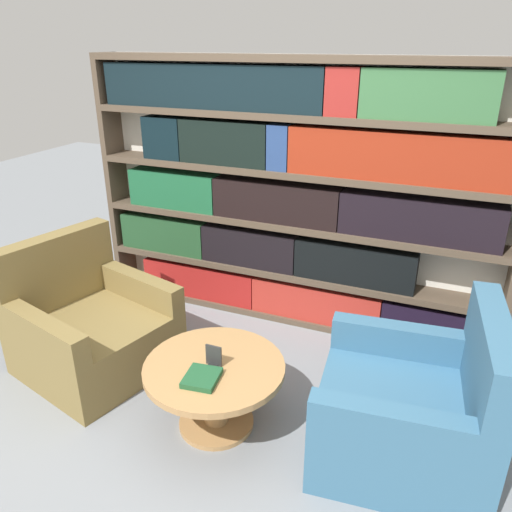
# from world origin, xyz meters

# --- Properties ---
(ground_plane) EXTENTS (14.00, 14.00, 0.00)m
(ground_plane) POSITION_xyz_m (0.00, 0.00, 0.00)
(ground_plane) COLOR gray
(bookshelf) EXTENTS (3.28, 0.30, 2.06)m
(bookshelf) POSITION_xyz_m (-0.01, 1.50, 1.04)
(bookshelf) COLOR silver
(bookshelf) RESTS_ON ground_plane
(armchair_left) EXTENTS (1.09, 1.09, 0.91)m
(armchair_left) POSITION_xyz_m (-1.06, 0.30, 0.29)
(armchair_left) COLOR olive
(armchair_left) RESTS_ON ground_plane
(armchair_right) EXTENTS (0.99, 0.98, 0.91)m
(armchair_right) POSITION_xyz_m (1.13, 0.29, 0.29)
(armchair_right) COLOR #386684
(armchair_right) RESTS_ON ground_plane
(coffee_table) EXTENTS (0.82, 0.82, 0.43)m
(coffee_table) POSITION_xyz_m (0.03, 0.08, 0.31)
(coffee_table) COLOR #AD7F4C
(coffee_table) RESTS_ON ground_plane
(table_sign) EXTENTS (0.10, 0.06, 0.13)m
(table_sign) POSITION_xyz_m (0.03, 0.08, 0.49)
(table_sign) COLOR black
(table_sign) RESTS_ON coffee_table
(stray_book) EXTENTS (0.21, 0.22, 0.03)m
(stray_book) POSITION_xyz_m (0.03, -0.07, 0.45)
(stray_book) COLOR #1E512D
(stray_book) RESTS_ON coffee_table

